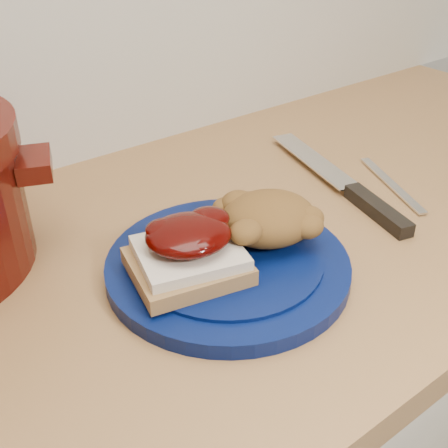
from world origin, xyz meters
TOP-DOWN VIEW (x-y plane):
  - plate at (-0.05, 1.44)m, footprint 0.34×0.34m
  - sandwich at (-0.10, 1.44)m, footprint 0.13×0.12m
  - stuffing_mound at (0.01, 1.44)m, footprint 0.13×0.12m
  - chef_knife at (0.19, 1.46)m, footprint 0.11×0.32m
  - butter_knife at (0.26, 1.46)m, footprint 0.08×0.16m

SIDE VIEW (x-z plane):
  - butter_knife at x=0.26m, z-range 0.90..0.91m
  - plate at x=-0.05m, z-range 0.90..0.92m
  - chef_knife at x=0.19m, z-range 0.90..0.92m
  - sandwich at x=-0.10m, z-range 0.92..0.98m
  - stuffing_mound at x=0.01m, z-range 0.92..0.98m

